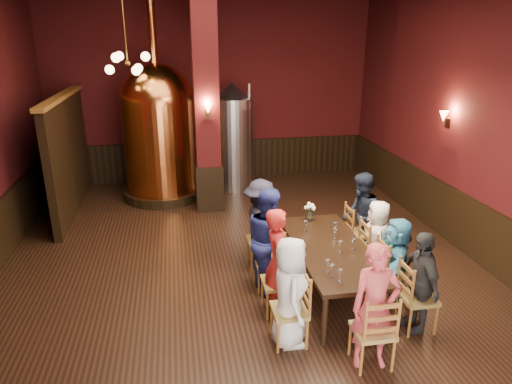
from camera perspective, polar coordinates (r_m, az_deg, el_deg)
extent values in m
plane|color=black|center=(7.66, -1.73, -9.38)|extent=(10.00, 10.00, 0.00)
cube|color=#410E0F|center=(11.76, -5.55, 12.36)|extent=(8.00, 0.02, 4.50)
cube|color=#410E0F|center=(2.39, 16.90, -18.87)|extent=(8.00, 0.02, 4.50)
cube|color=#410E0F|center=(8.41, 26.42, 7.58)|extent=(0.02, 10.00, 4.50)
cube|color=black|center=(8.86, 24.52, -3.51)|extent=(0.08, 9.90, 1.00)
cube|color=black|center=(12.07, -5.27, 4.07)|extent=(7.90, 0.08, 1.00)
cube|color=#410E0F|center=(9.57, -6.22, 10.70)|extent=(0.58, 0.58, 4.50)
cube|color=black|center=(10.39, -22.36, 4.12)|extent=(0.22, 3.50, 2.40)
cube|color=black|center=(6.72, 9.33, -7.08)|extent=(1.02, 2.41, 0.06)
cylinder|color=black|center=(5.86, 8.55, -15.67)|extent=(0.07, 0.07, 0.69)
cylinder|color=black|center=(6.16, 16.62, -14.41)|extent=(0.07, 0.07, 0.69)
cylinder|color=black|center=(7.75, 3.38, -6.15)|extent=(0.07, 0.07, 0.69)
cylinder|color=black|center=(7.98, 9.58, -5.61)|extent=(0.07, 0.07, 0.69)
imported|color=silver|center=(5.67, 4.26, -12.38)|extent=(0.50, 0.73, 1.42)
imported|color=#AD1F1D|center=(6.20, 2.79, -8.73)|extent=(0.46, 0.62, 1.53)
imported|color=navy|center=(6.77, 1.59, -5.93)|extent=(0.49, 0.82, 1.59)
imported|color=black|center=(7.38, 0.58, -4.04)|extent=(0.57, 0.98, 1.50)
imported|color=black|center=(6.26, 19.80, -10.48)|extent=(0.35, 0.81, 1.38)
imported|color=teal|center=(6.80, 17.06, -8.15)|extent=(0.80, 1.24, 1.28)
imported|color=white|center=(7.33, 14.81, -5.83)|extent=(0.54, 0.70, 1.28)
imported|color=black|center=(7.84, 12.92, -3.04)|extent=(0.56, 0.81, 1.51)
imported|color=#AB393E|center=(5.45, 14.67, -13.77)|extent=(0.59, 0.42, 1.53)
cylinder|color=black|center=(10.99, -11.44, 0.01)|extent=(1.83, 1.83, 0.20)
cylinder|color=#C9682E|center=(10.67, -11.84, 5.69)|extent=(1.96, 1.96, 2.04)
sphere|color=#C9682E|center=(10.48, -12.23, 11.09)|extent=(1.63, 1.63, 1.63)
cylinder|color=#C9682E|center=(10.38, -12.82, 18.89)|extent=(0.16, 0.16, 1.32)
cylinder|color=#B2B2B7|center=(11.20, -2.93, 6.10)|extent=(1.23, 1.23, 2.21)
cone|color=#B2B2B7|center=(10.97, -3.04, 12.63)|extent=(1.06, 1.06, 0.35)
cylinder|color=#B2B2B7|center=(10.86, -0.84, 6.90)|extent=(0.07, 0.07, 2.47)
cylinder|color=white|center=(7.53, 6.79, -2.99)|extent=(0.09, 0.09, 0.17)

